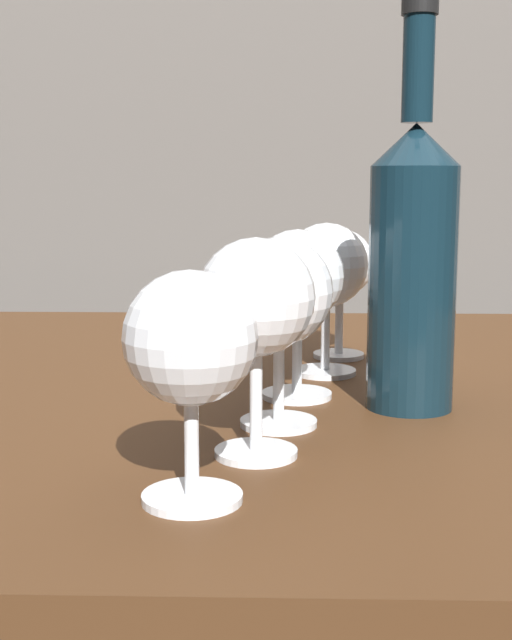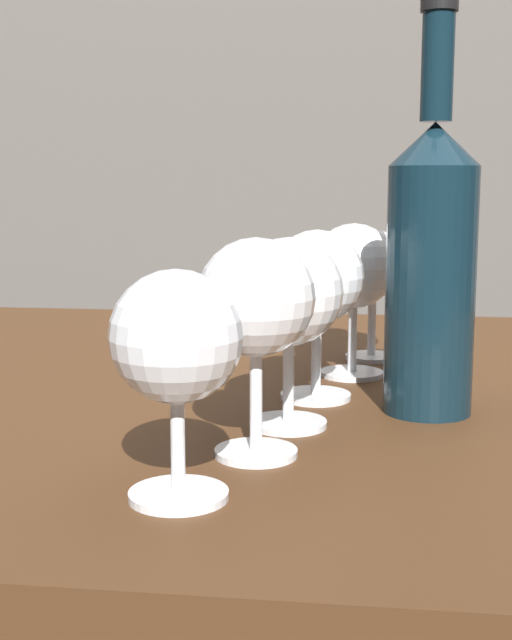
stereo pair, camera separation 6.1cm
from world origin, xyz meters
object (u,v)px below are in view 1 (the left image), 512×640
object	(u,v)px
wine_bottle	(413,259)
wine_glass_rose	(340,267)
wine_glass_port	(326,270)
wine_glass_pinot	(256,300)
wine_glass_merlot	(298,280)
wine_glass_cabernet	(279,295)
wine_glass_white	(190,342)

from	to	relation	value
wine_bottle	wine_glass_rose	bearing A→B (deg)	102.39
wine_glass_rose	wine_glass_port	bearing A→B (deg)	-103.00
wine_glass_pinot	wine_glass_rose	distance (m)	0.36
wine_glass_port	wine_glass_rose	distance (m)	0.09
wine_glass_rose	wine_glass_merlot	bearing A→B (deg)	-105.43
wine_glass_cabernet	wine_glass_port	world-z (taller)	wine_glass_port
wine_bottle	wine_glass_merlot	bearing A→B (deg)	161.55
wine_glass_white	wine_glass_rose	world-z (taller)	wine_glass_white
wine_glass_port	wine_glass_pinot	bearing A→B (deg)	-103.28
wine_glass_cabernet	wine_glass_merlot	bearing A→B (deg)	79.87
wine_glass_pinot	wine_glass_cabernet	xyz separation A→B (m)	(0.02, 0.08, -0.01)
wine_glass_cabernet	wine_glass_merlot	xyz separation A→B (m)	(0.02, 0.09, 0.00)
wine_glass_white	wine_glass_cabernet	bearing A→B (deg)	72.53
wine_glass_merlot	wine_glass_port	bearing A→B (deg)	72.49
wine_glass_merlot	wine_glass_port	world-z (taller)	same
wine_glass_rose	wine_bottle	size ratio (longest dim) A/B	0.42
wine_glass_merlot	wine_glass_port	size ratio (longest dim) A/B	1.00
wine_glass_pinot	wine_bottle	size ratio (longest dim) A/B	0.46
wine_glass_cabernet	wine_glass_white	bearing A→B (deg)	-107.47
wine_glass_white	wine_glass_port	size ratio (longest dim) A/B	0.94
wine_bottle	wine_glass_white	bearing A→B (deg)	-126.06
wine_bottle	wine_glass_cabernet	bearing A→B (deg)	-152.15
wine_glass_pinot	wine_glass_merlot	size ratio (longest dim) A/B	1.03
wine_glass_white	wine_glass_merlot	bearing A→B (deg)	75.07
wine_glass_pinot	wine_bottle	distance (m)	0.19
wine_glass_white	wine_glass_pinot	size ratio (longest dim) A/B	0.92
wine_glass_rose	wine_glass_cabernet	bearing A→B (deg)	-103.67
wine_glass_pinot	wine_glass_merlot	bearing A→B (deg)	79.20
wine_glass_merlot	wine_bottle	distance (m)	0.10
wine_glass_pinot	wine_glass_rose	size ratio (longest dim) A/B	1.10
wine_glass_cabernet	wine_glass_rose	xyz separation A→B (m)	(0.07, 0.27, -0.01)
wine_glass_merlot	wine_glass_rose	bearing A→B (deg)	74.57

